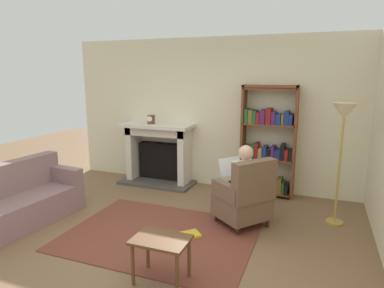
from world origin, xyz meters
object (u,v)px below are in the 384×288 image
at_px(sofa_floral, 17,202).
at_px(floor_lamp, 344,122).
at_px(armchair_reading, 245,197).
at_px(seated_reader, 240,181).
at_px(mantel_clock, 151,119).
at_px(fireplace, 159,152).
at_px(side_table, 161,245).
at_px(bookshelf, 267,144).

distance_m(sofa_floral, floor_lamp, 4.57).
distance_m(armchair_reading, seated_reader, 0.23).
xyz_separation_m(mantel_clock, floor_lamp, (3.23, -0.68, 0.20)).
bearing_deg(fireplace, armchair_reading, -34.14).
xyz_separation_m(armchair_reading, side_table, (-0.51, -1.55, -0.03)).
xyz_separation_m(seated_reader, sofa_floral, (-2.87, -1.14, -0.30)).
distance_m(bookshelf, sofa_floral, 3.93).
bearing_deg(fireplace, seated_reader, -33.90).
relative_size(armchair_reading, seated_reader, 0.85).
height_order(fireplace, mantel_clock, mantel_clock).
distance_m(mantel_clock, sofa_floral, 2.63).
bearing_deg(seated_reader, armchair_reading, 90.00).
relative_size(armchair_reading, side_table, 1.73).
bearing_deg(floor_lamp, sofa_floral, -158.63).
xyz_separation_m(fireplace, sofa_floral, (-1.00, -2.39, -0.28)).
bearing_deg(fireplace, mantel_clock, -135.52).
distance_m(bookshelf, armchair_reading, 1.45).
height_order(bookshelf, armchair_reading, bookshelf).
height_order(mantel_clock, side_table, mantel_clock).
xyz_separation_m(seated_reader, side_table, (-0.42, -1.62, -0.23)).
bearing_deg(armchair_reading, side_table, 20.63).
distance_m(armchair_reading, floor_lamp, 1.64).
distance_m(fireplace, floor_lamp, 3.33).
bearing_deg(mantel_clock, side_table, -60.78).
xyz_separation_m(seated_reader, floor_lamp, (1.26, 0.48, 0.81)).
bearing_deg(side_table, seated_reader, 75.59).
bearing_deg(floor_lamp, bookshelf, 143.42).
xyz_separation_m(bookshelf, floor_lamp, (1.10, -0.81, 0.54)).
bearing_deg(seated_reader, fireplace, -85.09).
height_order(bookshelf, side_table, bookshelf).
xyz_separation_m(sofa_floral, floor_lamp, (4.13, 1.61, 1.11)).
distance_m(fireplace, bookshelf, 2.05).
bearing_deg(mantel_clock, floor_lamp, -11.86).
distance_m(mantel_clock, side_table, 3.29).
relative_size(mantel_clock, seated_reader, 0.14).
distance_m(fireplace, armchair_reading, 2.37).
xyz_separation_m(bookshelf, seated_reader, (-0.16, -1.29, -0.27)).
height_order(mantel_clock, floor_lamp, floor_lamp).
relative_size(bookshelf, armchair_reading, 1.94).
distance_m(seated_reader, sofa_floral, 3.10).
distance_m(bookshelf, seated_reader, 1.33).
relative_size(sofa_floral, side_table, 3.14).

